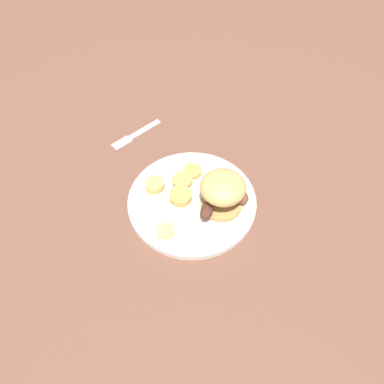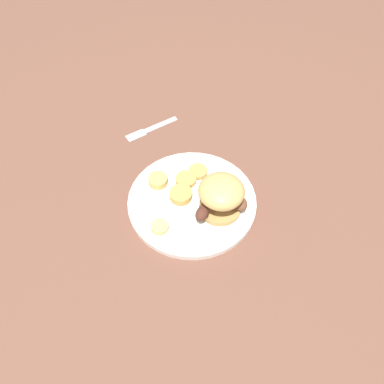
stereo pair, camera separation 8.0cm
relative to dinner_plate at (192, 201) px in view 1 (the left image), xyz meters
The scene contains 9 objects.
ground_plane 0.01m from the dinner_plate, ahead, with size 4.00×4.00×0.00m, color brown.
dinner_plate is the anchor object (origin of this frame).
sandwich 0.09m from the dinner_plate, 128.62° to the right, with size 0.10×0.13×0.09m.
potato_round_0 0.03m from the dinner_plate, 61.90° to the left, with size 0.05×0.05×0.02m, color tan.
potato_round_1 0.10m from the dinner_plate, 122.86° to the left, with size 0.04×0.04×0.01m, color #DBB766.
potato_round_2 0.08m from the dinner_plate, 25.26° to the right, with size 0.04×0.04×0.01m, color tan.
potato_round_3 0.09m from the dinner_plate, 43.70° to the left, with size 0.04×0.04×0.02m, color tan.
potato_round_4 0.05m from the dinner_plate, ahead, with size 0.05×0.05×0.01m, color tan.
fork 0.26m from the dinner_plate, ahead, with size 0.06×0.15×0.00m.
Camera 1 is at (-0.44, 0.20, 0.68)m, focal length 35.00 mm.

